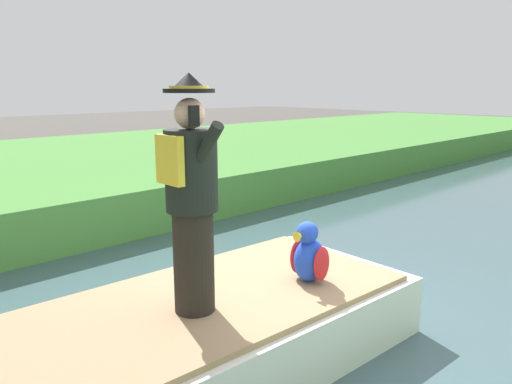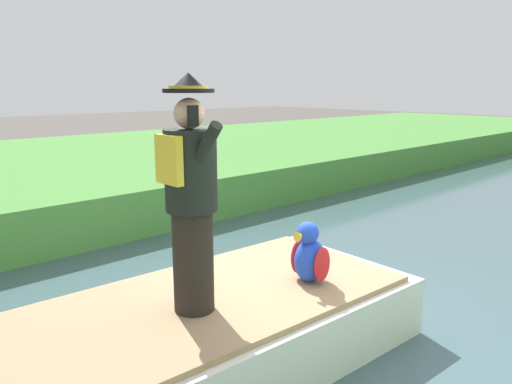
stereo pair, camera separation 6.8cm
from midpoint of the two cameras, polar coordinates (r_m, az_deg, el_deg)
ground_plane at (r=5.27m, az=4.62°, el=-15.74°), size 80.00×80.00×0.00m
canal_water at (r=5.25m, az=4.63°, el=-15.26°), size 7.05×48.00×0.10m
grass_bank_near at (r=12.01m, az=-25.63°, el=1.22°), size 9.37×48.00×0.86m
boat at (r=4.32m, az=-7.45°, el=-16.46°), size 2.01×4.29×0.61m
person_pirate at (r=3.79m, az=-6.98°, el=-0.58°), size 0.61×0.42×1.85m
parrot_plush at (r=4.54m, az=6.64°, el=-7.33°), size 0.36×0.34×0.57m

